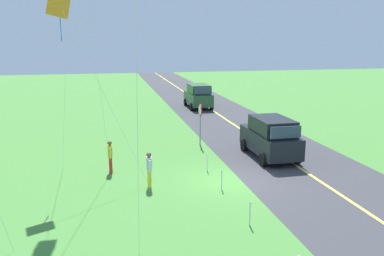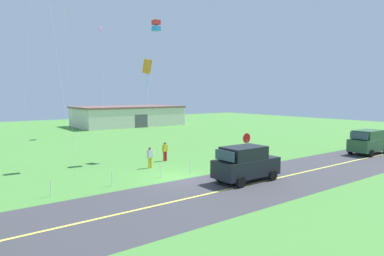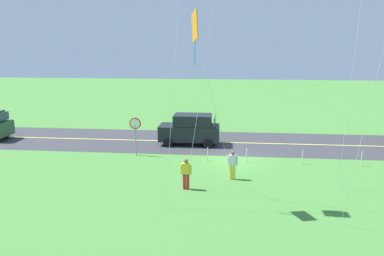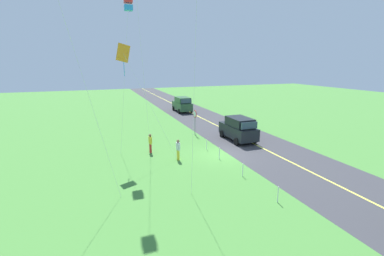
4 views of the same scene
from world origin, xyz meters
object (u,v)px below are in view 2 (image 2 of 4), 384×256
(car_suv_foreground, at_px, (245,163))
(person_adult_companion, at_px, (165,151))
(kite_yellow_high, at_px, (101,29))
(person_adult_near, at_px, (150,157))
(kite_green_far, at_px, (156,26))
(warehouse_distant, at_px, (128,116))
(car_parked_east_far, at_px, (368,142))
(stop_sign, at_px, (246,143))
(kite_red_low, at_px, (147,68))

(car_suv_foreground, height_order, person_adult_companion, car_suv_foreground)
(kite_yellow_high, bearing_deg, person_adult_companion, -97.20)
(person_adult_near, height_order, kite_yellow_high, kite_yellow_high)
(kite_green_far, distance_m, warehouse_distant, 34.21)
(person_adult_companion, xyz_separation_m, kite_yellow_high, (2.46, 19.52, 13.18))
(car_suv_foreground, distance_m, car_parked_east_far, 16.31)
(person_adult_companion, bearing_deg, kite_green_far, 3.13)
(kite_green_far, bearing_deg, stop_sign, -58.84)
(person_adult_near, bearing_deg, kite_green_far, 42.50)
(stop_sign, xyz_separation_m, person_adult_companion, (-3.97, 5.44, -0.94))
(person_adult_companion, distance_m, warehouse_distant, 33.99)
(kite_green_far, bearing_deg, kite_red_low, 135.80)
(car_suv_foreground, xyz_separation_m, car_parked_east_far, (16.31, 0.16, 0.00))
(person_adult_near, height_order, person_adult_companion, same)
(stop_sign, bearing_deg, person_adult_companion, 126.08)
(person_adult_companion, relative_size, kite_red_low, 0.19)
(stop_sign, xyz_separation_m, kite_green_far, (-4.01, 6.62, 9.36))
(stop_sign, distance_m, kite_yellow_high, 27.84)
(person_adult_companion, bearing_deg, kite_yellow_high, -5.98)
(stop_sign, height_order, kite_yellow_high, kite_yellow_high)
(car_parked_east_far, bearing_deg, kite_yellow_high, 117.43)
(stop_sign, height_order, warehouse_distant, warehouse_distant)
(person_adult_near, distance_m, kite_red_low, 7.83)
(warehouse_distant, bearing_deg, person_adult_companion, -110.68)
(person_adult_near, xyz_separation_m, kite_red_low, (1.72, 3.38, 6.85))
(stop_sign, distance_m, warehouse_distant, 38.09)
(warehouse_distant, bearing_deg, kite_yellow_high, -127.84)
(stop_sign, bearing_deg, kite_red_low, 122.54)
(kite_red_low, relative_size, warehouse_distant, 0.47)
(kite_yellow_high, bearing_deg, kite_green_far, -97.78)
(kite_red_low, xyz_separation_m, kite_green_far, (0.58, -0.57, 3.45))
(stop_sign, relative_size, person_adult_companion, 1.60)
(car_parked_east_far, relative_size, person_adult_companion, 2.75)
(car_suv_foreground, height_order, stop_sign, stop_sign)
(car_parked_east_far, xyz_separation_m, person_adult_companion, (-16.97, 8.43, -0.29))
(kite_yellow_high, height_order, warehouse_distant, kite_yellow_high)
(kite_yellow_high, bearing_deg, car_parked_east_far, -62.57)
(stop_sign, relative_size, kite_green_far, 0.22)
(car_parked_east_far, bearing_deg, stop_sign, 167.08)
(kite_yellow_high, relative_size, kite_green_far, 1.26)
(warehouse_distant, bearing_deg, person_adult_near, -113.22)
(car_suv_foreground, height_order, kite_yellow_high, kite_yellow_high)
(kite_red_low, distance_m, kite_yellow_high, 19.12)
(car_suv_foreground, relative_size, warehouse_distant, 0.24)
(kite_yellow_high, bearing_deg, warehouse_distant, 52.16)
(stop_sign, bearing_deg, person_adult_near, 148.85)
(person_adult_companion, height_order, kite_yellow_high, kite_yellow_high)
(car_parked_east_far, distance_m, kite_green_far, 21.95)
(person_adult_companion, bearing_deg, kite_red_low, 20.80)
(kite_yellow_high, xyz_separation_m, warehouse_distant, (9.53, 12.27, -12.29))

